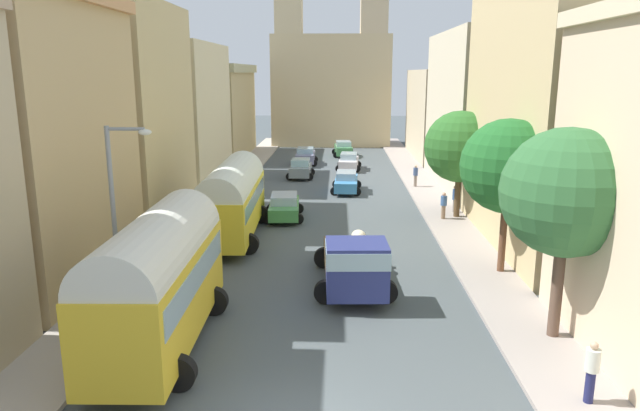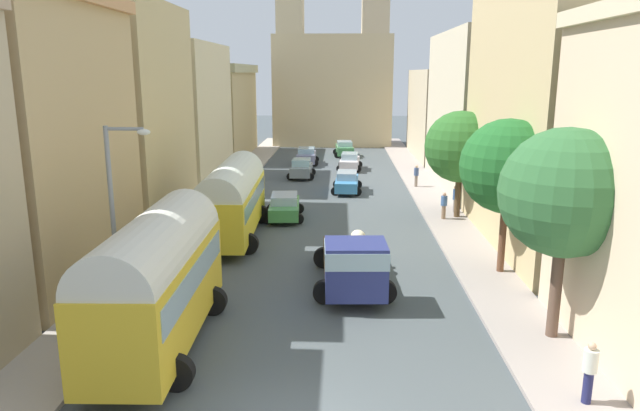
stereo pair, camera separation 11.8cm
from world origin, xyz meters
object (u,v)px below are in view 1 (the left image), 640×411
at_px(car_0, 346,182).
at_px(pedestrian_1, 455,198).
at_px(parked_bus_0, 158,275).
at_px(car_1, 349,161).
at_px(car_4, 301,168).
at_px(car_5, 305,156).
at_px(streetlamp_near, 119,209).
at_px(car_3, 284,206).
at_px(car_2, 343,149).
at_px(pedestrian_0, 591,370).
at_px(parked_bus_1, 232,196).
at_px(cargo_truck_0, 354,262).
at_px(pedestrian_2, 444,205).
at_px(pedestrian_3, 416,175).

distance_m(car_0, pedestrian_1, 9.23).
height_order(parked_bus_0, car_0, parked_bus_0).
height_order(car_1, pedestrian_1, pedestrian_1).
xyz_separation_m(car_4, car_5, (-0.03, 7.10, 0.01)).
distance_m(parked_bus_0, streetlamp_near, 3.12).
relative_size(parked_bus_0, car_3, 1.91).
relative_size(car_1, pedestrian_1, 2.35).
relative_size(car_4, car_5, 0.92).
xyz_separation_m(parked_bus_0, car_2, (5.90, 42.45, -1.58)).
height_order(car_1, streetlamp_near, streetlamp_near).
bearing_deg(pedestrian_0, car_1, 98.59).
xyz_separation_m(parked_bus_1, car_3, (2.29, 4.00, -1.43)).
xyz_separation_m(parked_bus_1, car_4, (2.35, 17.49, -1.39)).
distance_m(car_2, car_4, 13.11).
bearing_deg(car_4, pedestrian_0, -73.74).
bearing_deg(car_5, parked_bus_0, -93.59).
height_order(cargo_truck_0, streetlamp_near, streetlamp_near).
height_order(cargo_truck_0, car_2, cargo_truck_0).
bearing_deg(car_5, pedestrian_1, -62.18).
height_order(car_0, car_1, car_1).
relative_size(parked_bus_0, car_0, 1.86).
bearing_deg(car_4, car_5, 90.22).
relative_size(cargo_truck_0, car_2, 1.65).
relative_size(parked_bus_1, pedestrian_2, 5.57).
distance_m(cargo_truck_0, car_1, 29.21).
height_order(pedestrian_0, pedestrian_1, pedestrian_0).
xyz_separation_m(parked_bus_0, cargo_truck_0, (6.08, 4.79, -1.12)).
xyz_separation_m(car_1, car_2, (-0.42, 8.46, 0.04)).
bearing_deg(streetlamp_near, car_2, 79.19).
bearing_deg(parked_bus_1, pedestrian_2, 18.03).
height_order(car_4, pedestrian_3, pedestrian_3).
distance_m(car_3, streetlamp_near, 15.29).
distance_m(car_4, pedestrian_0, 34.11).
distance_m(car_4, pedestrian_3, 9.68).
xyz_separation_m(car_1, car_5, (-4.00, 2.94, 0.04)).
xyz_separation_m(car_0, car_5, (-3.68, 12.65, 0.04)).
xyz_separation_m(parked_bus_0, car_5, (2.32, 36.93, -1.57)).
height_order(car_2, pedestrian_2, pedestrian_2).
bearing_deg(pedestrian_1, car_0, 134.52).
bearing_deg(car_3, car_2, 82.11).
relative_size(car_2, pedestrian_3, 2.39).
height_order(car_3, car_5, car_5).
height_order(parked_bus_0, car_5, parked_bus_0).
bearing_deg(car_3, car_4, 89.73).
relative_size(car_1, pedestrian_3, 2.41).
distance_m(parked_bus_0, car_5, 37.03).
height_order(car_4, pedestrian_1, pedestrian_1).
bearing_deg(car_2, parked_bus_0, -97.91).
height_order(parked_bus_0, car_3, parked_bus_0).
bearing_deg(car_0, car_1, 88.08).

